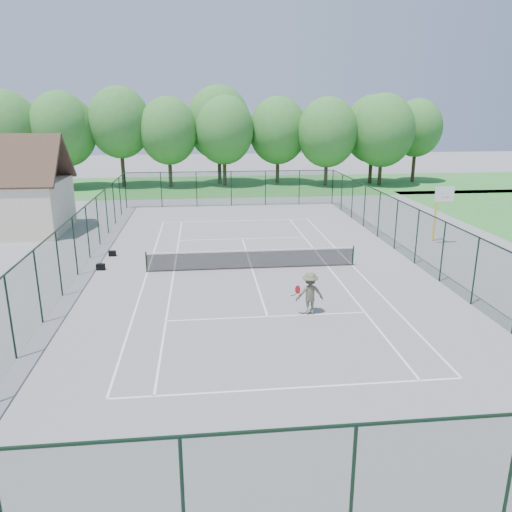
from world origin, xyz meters
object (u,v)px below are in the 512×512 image
object	(u,v)px
basketball_goal	(440,203)
sports_bag_a	(101,267)
tennis_player	(310,293)
tennis_net	(252,258)

from	to	relation	value
basketball_goal	sports_bag_a	bearing A→B (deg)	-170.65
tennis_player	sports_bag_a	bearing A→B (deg)	144.45
tennis_net	basketball_goal	world-z (taller)	basketball_goal
basketball_goal	tennis_player	world-z (taller)	basketball_goal
tennis_net	sports_bag_a	bearing A→B (deg)	175.20
tennis_player	basketball_goal	bearing A→B (deg)	44.68
basketball_goal	tennis_player	size ratio (longest dim) A/B	1.87
tennis_net	basketball_goal	size ratio (longest dim) A/B	3.04
basketball_goal	sports_bag_a	xyz separation A→B (m)	(-20.11, -3.31, -2.40)
basketball_goal	sports_bag_a	world-z (taller)	basketball_goal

